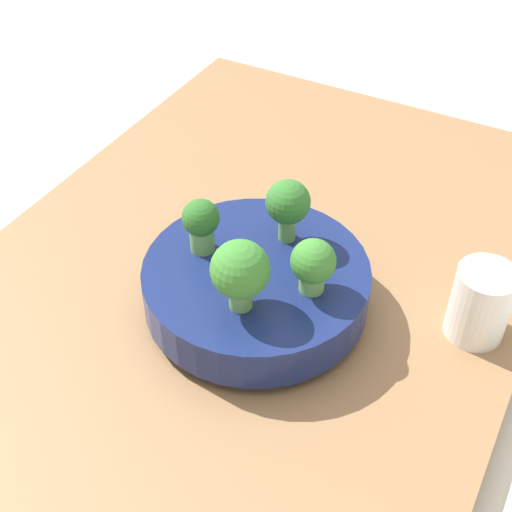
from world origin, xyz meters
name	(u,v)px	position (x,y,z in m)	size (l,w,h in m)	color
ground_plane	(230,316)	(0.00, 0.00, 0.00)	(6.00, 6.00, 0.00)	beige
table	(230,307)	(0.00, 0.00, 0.02)	(1.12, 0.70, 0.03)	olive
bowl	(256,286)	(0.00, -0.04, 0.07)	(0.27, 0.27, 0.07)	navy
broccoli_floret_left	(240,271)	(-0.06, -0.05, 0.15)	(0.07, 0.07, 0.09)	#609347
broccoli_floret_back	(201,222)	(0.00, 0.04, 0.14)	(0.05, 0.05, 0.07)	#609347
broccoli_floret_right	(288,204)	(0.07, -0.05, 0.15)	(0.05, 0.05, 0.08)	#609347
broccoli_floret_front	(311,266)	(0.00, -0.11, 0.14)	(0.05, 0.05, 0.07)	#6BA34C
cup	(480,303)	(0.09, -0.28, 0.08)	(0.07, 0.07, 0.10)	silver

